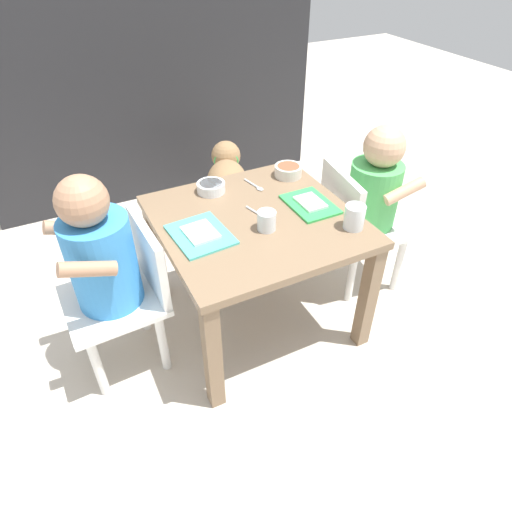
{
  "coord_description": "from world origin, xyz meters",
  "views": [
    {
      "loc": [
        -0.52,
        -1.04,
        1.19
      ],
      "look_at": [
        0.0,
        0.0,
        0.28
      ],
      "focal_mm": 31.39,
      "sensor_mm": 36.0,
      "label": 1
    }
  ],
  "objects": [
    {
      "name": "ground_plane",
      "position": [
        0.0,
        0.0,
        0.0
      ],
      "size": [
        7.0,
        7.0,
        0.0
      ],
      "primitive_type": "plane",
      "color": "beige"
    },
    {
      "name": "kitchen_cabinet_back",
      "position": [
        0.0,
        1.23,
        0.48
      ],
      "size": [
        1.62,
        0.4,
        0.95
      ],
      "primitive_type": "cube",
      "color": "#232326",
      "rests_on": "ground"
    },
    {
      "name": "dining_table",
      "position": [
        0.0,
        0.0,
        0.36
      ],
      "size": [
        0.6,
        0.59,
        0.43
      ],
      "color": "#7A6047",
      "rests_on": "ground"
    },
    {
      "name": "seated_child_left",
      "position": [
        -0.46,
        0.02,
        0.41
      ],
      "size": [
        0.29,
        0.29,
        0.68
      ],
      "color": "white",
      "rests_on": "ground"
    },
    {
      "name": "seated_child_right",
      "position": [
        0.46,
        0.01,
        0.39
      ],
      "size": [
        0.32,
        0.32,
        0.64
      ],
      "color": "white",
      "rests_on": "ground"
    },
    {
      "name": "dog",
      "position": [
        0.18,
        0.66,
        0.21
      ],
      "size": [
        0.29,
        0.43,
        0.32
      ],
      "color": "olive",
      "rests_on": "ground"
    },
    {
      "name": "food_tray_left",
      "position": [
        -0.19,
        -0.01,
        0.44
      ],
      "size": [
        0.17,
        0.2,
        0.02
      ],
      "color": "#4CC6BC",
      "rests_on": "dining_table"
    },
    {
      "name": "food_tray_right",
      "position": [
        0.19,
        -0.01,
        0.44
      ],
      "size": [
        0.13,
        0.18,
        0.02
      ],
      "color": "green",
      "rests_on": "dining_table"
    },
    {
      "name": "water_cup_left",
      "position": [
        0.24,
        -0.18,
        0.46
      ],
      "size": [
        0.06,
        0.06,
        0.07
      ],
      "color": "white",
      "rests_on": "dining_table"
    },
    {
      "name": "water_cup_right",
      "position": [
        -0.0,
        -0.07,
        0.46
      ],
      "size": [
        0.06,
        0.06,
        0.06
      ],
      "color": "white",
      "rests_on": "dining_table"
    },
    {
      "name": "cereal_bowl_left_side",
      "position": [
        0.22,
        0.19,
        0.45
      ],
      "size": [
        0.1,
        0.1,
        0.04
      ],
      "color": "silver",
      "rests_on": "dining_table"
    },
    {
      "name": "veggie_bowl_far",
      "position": [
        -0.06,
        0.21,
        0.45
      ],
      "size": [
        0.09,
        0.09,
        0.03
      ],
      "color": "white",
      "rests_on": "dining_table"
    },
    {
      "name": "spoon_by_left_tray",
      "position": [
        0.09,
        0.17,
        0.43
      ],
      "size": [
        0.03,
        0.1,
        0.01
      ],
      "color": "silver",
      "rests_on": "dining_table"
    },
    {
      "name": "spoon_by_right_tray",
      "position": [
        0.02,
        0.01,
        0.43
      ],
      "size": [
        0.04,
        0.1,
        0.01
      ],
      "color": "silver",
      "rests_on": "dining_table"
    }
  ]
}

